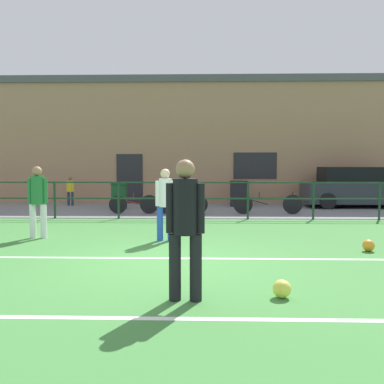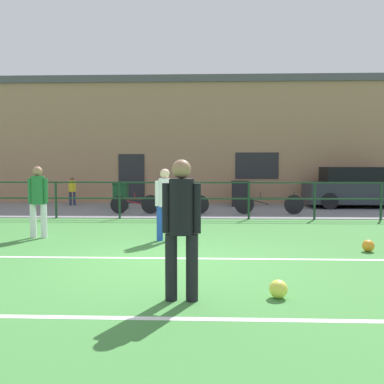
{
  "view_description": "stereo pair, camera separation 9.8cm",
  "coord_description": "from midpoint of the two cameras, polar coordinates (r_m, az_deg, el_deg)",
  "views": [
    {
      "loc": [
        0.68,
        -7.46,
        1.73
      ],
      "look_at": [
        0.37,
        3.02,
        1.03
      ],
      "focal_mm": 41.03,
      "sensor_mm": 36.0,
      "label": 1
    },
    {
      "loc": [
        0.77,
        -7.45,
        1.73
      ],
      "look_at": [
        0.37,
        3.02,
        1.03
      ],
      "focal_mm": 41.03,
      "sensor_mm": 36.0,
      "label": 2
    }
  ],
  "objects": [
    {
      "name": "pavement_strip",
      "position": [
        16.06,
        -0.38,
        -2.34
      ],
      "size": [
        48.0,
        5.0,
        0.02
      ],
      "primitive_type": "cube",
      "color": "slate",
      "rests_on": "ground"
    },
    {
      "name": "bicycle_parked_0",
      "position": [
        14.88,
        -6.2,
        -1.59
      ],
      "size": [
        2.24,
        0.04,
        0.71
      ],
      "color": "black",
      "rests_on": "pavement_strip"
    },
    {
      "name": "soccer_ball_match",
      "position": [
        9.28,
        22.22,
        -6.49
      ],
      "size": [
        0.23,
        0.23,
        0.23
      ],
      "primitive_type": "sphere",
      "color": "orange",
      "rests_on": "ground"
    },
    {
      "name": "perimeter_fence",
      "position": [
        13.51,
        -0.86,
        -0.37
      ],
      "size": [
        36.07,
        0.07,
        1.15
      ],
      "color": "#193823",
      "rests_on": "ground"
    },
    {
      "name": "parked_car_red",
      "position": [
        18.15,
        21.22,
        0.47
      ],
      "size": [
        4.3,
        1.82,
        1.55
      ],
      "color": "#282D38",
      "rests_on": "pavement_strip"
    },
    {
      "name": "player_striker",
      "position": [
        9.74,
        -3.25,
        -1.04
      ],
      "size": [
        0.44,
        0.28,
        1.6
      ],
      "rotation": [
        0.0,
        0.0,
        3.26
      ],
      "color": "blue",
      "rests_on": "ground"
    },
    {
      "name": "player_winger",
      "position": [
        10.68,
        -19.14,
        -0.66
      ],
      "size": [
        0.45,
        0.29,
        1.65
      ],
      "rotation": [
        0.0,
        0.0,
        0.06
      ],
      "color": "white",
      "rests_on": "ground"
    },
    {
      "name": "player_goalkeeper",
      "position": [
        5.48,
        -0.86,
        -3.8
      ],
      "size": [
        0.49,
        0.31,
        1.78
      ],
      "rotation": [
        0.0,
        0.0,
        6.22
      ],
      "color": "black",
      "rests_on": "ground"
    },
    {
      "name": "clubhouse_facade",
      "position": [
        19.69,
        0.11,
        6.65
      ],
      "size": [
        28.0,
        2.56,
        5.39
      ],
      "color": "#A37A5B",
      "rests_on": "ground"
    },
    {
      "name": "field_line_hash",
      "position": [
        5.12,
        -6.3,
        -15.98
      ],
      "size": [
        36.0,
        0.11,
        0.0
      ],
      "primitive_type": "cube",
      "color": "white",
      "rests_on": "ground"
    },
    {
      "name": "bicycle_parked_3",
      "position": [
        14.76,
        -2.05,
        -1.55
      ],
      "size": [
        2.29,
        0.04,
        0.73
      ],
      "color": "black",
      "rests_on": "pavement_strip"
    },
    {
      "name": "bicycle_parked_1",
      "position": [
        14.86,
        10.15,
        -1.55
      ],
      "size": [
        2.3,
        0.04,
        0.75
      ],
      "color": "black",
      "rests_on": "pavement_strip"
    },
    {
      "name": "field_line_touchline",
      "position": [
        8.06,
        -3.02,
        -8.59
      ],
      "size": [
        36.0,
        0.11,
        0.0
      ],
      "primitive_type": "cube",
      "color": "white",
      "rests_on": "ground"
    },
    {
      "name": "trash_bin_1",
      "position": [
        16.49,
        -9.08,
        -0.49
      ],
      "size": [
        0.54,
        0.46,
        0.97
      ],
      "color": "#194C28",
      "rests_on": "pavement_strip"
    },
    {
      "name": "soccer_ball_spare",
      "position": [
        5.86,
        11.64,
        -12.25
      ],
      "size": [
        0.24,
        0.24,
        0.24
      ],
      "primitive_type": "sphere",
      "color": "#E5E04C",
      "rests_on": "ground"
    },
    {
      "name": "spectator_child",
      "position": [
        18.29,
        -15.16,
        0.37
      ],
      "size": [
        0.31,
        0.2,
        1.15
      ],
      "rotation": [
        0.0,
        0.0,
        2.97
      ],
      "color": "#232D4C",
      "rests_on": "pavement_strip"
    },
    {
      "name": "ground",
      "position": [
        7.69,
        -3.29,
        -9.37
      ],
      "size": [
        60.0,
        44.0,
        0.04
      ],
      "primitive_type": "cube",
      "color": "#42843D"
    },
    {
      "name": "trash_bin_0",
      "position": [
        17.4,
        6.46,
        -0.19
      ],
      "size": [
        0.69,
        0.58,
        1.0
      ],
      "color": "black",
      "rests_on": "pavement_strip"
    }
  ]
}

